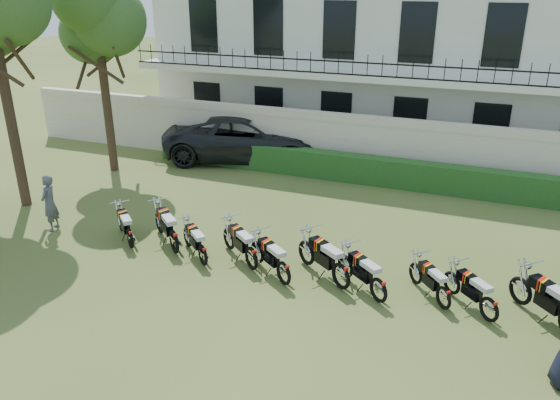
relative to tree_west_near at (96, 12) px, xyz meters
The scene contains 16 objects.
ground 11.83m from the tree_west_near, 29.14° to the right, with size 100.00×100.00×0.00m, color #3C5221.
perimeter_wall 10.56m from the tree_west_near, 18.53° to the left, with size 30.00×0.35×2.30m.
hedge 11.54m from the tree_west_near, 12.48° to the left, with size 18.00×0.60×1.00m, color #1F4016.
building 12.86m from the tree_west_near, 45.01° to the left, with size 20.40×9.60×7.40m.
tree_west_near is the anchor object (origin of this frame).
motorcycle_0 8.94m from the tree_west_near, 49.35° to the right, with size 1.42×1.28×0.99m.
motorcycle_1 9.53m from the tree_west_near, 41.26° to the right, with size 1.63×1.45×1.14m.
motorcycle_2 10.42m from the tree_west_near, 38.31° to the right, with size 1.41×1.23×0.97m.
motorcycle_3 11.16m from the tree_west_near, 32.50° to the right, with size 1.59×1.27×1.06m.
motorcycle_4 12.14m from the tree_west_near, 31.32° to the right, with size 1.58×1.22×1.04m.
motorcycle_5 13.04m from the tree_west_near, 26.61° to the right, with size 1.76×1.31×1.14m.
motorcycle_6 13.95m from the tree_west_near, 25.66° to the right, with size 1.53×1.27×1.03m.
motorcycle_7 15.08m from the tree_west_near, 22.14° to the right, with size 1.16×1.35×0.93m.
motorcycle_8 15.96m from the tree_west_near, 21.23° to the right, with size 1.32×1.32×0.97m.
suv 7.26m from the tree_west_near, 36.70° to the left, with size 3.05×6.61×1.84m, color black.
inspector 7.43m from the tree_west_near, 71.82° to the right, with size 0.62×0.41×1.70m, color #5C5D62.
Camera 1 is at (4.50, -11.47, 6.98)m, focal length 35.00 mm.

